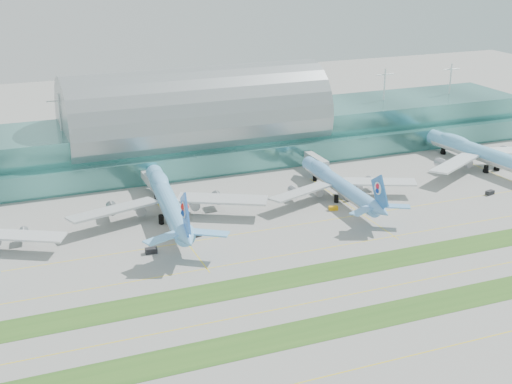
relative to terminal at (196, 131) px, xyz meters
name	(u,v)px	position (x,y,z in m)	size (l,w,h in m)	color
ground	(322,276)	(-0.01, -128.79, -14.23)	(700.00, 700.00, 0.00)	gray
terminal	(196,131)	(0.00, 0.00, 0.00)	(340.00, 69.10, 36.00)	#3D7A75
grass_strip_near	(368,318)	(-0.01, -156.79, -14.19)	(420.00, 12.00, 0.08)	#2D591E
grass_strip_far	(319,273)	(-0.01, -126.79, -14.19)	(420.00, 12.00, 0.08)	#2D591E
taxiline_a	(409,356)	(-0.01, -176.79, -14.22)	(420.00, 0.35, 0.01)	yellow
taxiline_b	(344,296)	(-0.01, -142.79, -14.22)	(420.00, 0.35, 0.01)	yellow
taxiline_c	(298,253)	(-0.01, -110.79, -14.22)	(420.00, 0.35, 0.01)	yellow
taxiline_d	(272,229)	(-0.01, -88.79, -14.22)	(420.00, 0.35, 0.01)	yellow
airliner_b	(168,200)	(-31.56, -64.82, -7.06)	(74.01, 84.43, 23.23)	#6FBBF5
airliner_c	(339,183)	(37.12, -69.44, -8.05)	(64.10, 72.71, 20.03)	#6AACEA
airliner_d	(485,153)	(115.55, -60.25, -7.08)	(73.62, 84.12, 23.16)	#70C4F7
gse_c	(151,251)	(-45.04, -92.89, -13.33)	(3.96, 2.15, 1.80)	black
gse_d	(197,235)	(-26.87, -85.28, -13.53)	(3.10, 1.99, 1.39)	black
gse_e	(333,208)	(29.10, -80.63, -13.44)	(3.44, 1.68, 1.58)	orange
gse_f	(354,197)	(42.19, -73.08, -13.51)	(3.74, 1.80, 1.44)	black
gse_g	(490,193)	(96.12, -88.83, -13.40)	(3.62, 1.99, 1.65)	black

